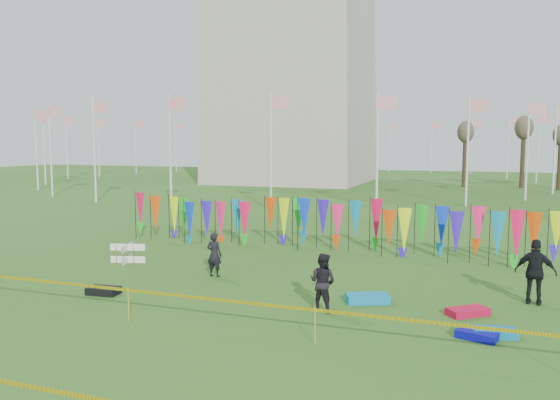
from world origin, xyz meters
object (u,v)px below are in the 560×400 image
(kite_bag_blue, at_px, (477,335))
(kite_bag_teal, at_px, (494,332))
(person_left, at_px, (214,255))
(kite_bag_black, at_px, (103,291))
(person_mid, at_px, (323,282))
(kite_bag_turquoise, at_px, (367,298))
(kite_bag_red, at_px, (468,312))
(box_kite, at_px, (128,253))
(person_right, at_px, (536,272))

(kite_bag_blue, distance_m, kite_bag_teal, 0.51)
(person_left, distance_m, kite_bag_black, 3.91)
(person_left, xyz_separation_m, person_mid, (4.55, -2.49, 0.04))
(kite_bag_turquoise, bearing_deg, kite_bag_black, -166.55)
(kite_bag_blue, xyz_separation_m, kite_bag_black, (-10.76, 0.22, 0.01))
(kite_bag_red, xyz_separation_m, kite_bag_black, (-10.52, -1.58, 0.01))
(kite_bag_blue, bearing_deg, kite_bag_turquoise, 145.14)
(person_mid, height_order, kite_bag_blue, person_mid)
(person_left, height_order, kite_bag_teal, person_left)
(box_kite, bearing_deg, kite_bag_teal, -16.34)
(person_left, bearing_deg, kite_bag_black, 59.28)
(person_mid, bearing_deg, kite_bag_red, -151.72)
(person_mid, xyz_separation_m, person_right, (5.56, 2.61, 0.14))
(box_kite, xyz_separation_m, person_mid, (8.63, -3.25, 0.42))
(person_right, distance_m, kite_bag_turquoise, 4.83)
(box_kite, distance_m, kite_bag_red, 12.63)
(box_kite, xyz_separation_m, person_left, (4.08, -0.76, 0.39))
(person_mid, height_order, kite_bag_black, person_mid)
(person_mid, relative_size, kite_bag_blue, 1.76)
(person_mid, xyz_separation_m, kite_bag_black, (-6.74, -0.67, -0.69))
(person_left, xyz_separation_m, kite_bag_red, (8.33, -1.58, -0.67))
(person_right, distance_m, kite_bag_black, 12.77)
(kite_bag_turquoise, distance_m, kite_bag_teal, 3.81)
(person_mid, distance_m, kite_bag_red, 3.95)
(person_left, distance_m, kite_bag_red, 8.51)
(person_left, relative_size, kite_bag_turquoise, 1.26)
(kite_bag_turquoise, relative_size, kite_bag_teal, 1.19)
(person_left, bearing_deg, kite_bag_red, 173.26)
(kite_bag_black, bearing_deg, person_right, 14.94)
(box_kite, xyz_separation_m, kite_bag_teal, (13.03, -3.82, -0.28))
(box_kite, xyz_separation_m, person_right, (14.19, -0.64, 0.56))
(person_left, height_order, kite_bag_black, person_left)
(person_left, relative_size, kite_bag_blue, 1.68)
(box_kite, xyz_separation_m, kite_bag_red, (12.41, -2.34, -0.28))
(kite_bag_turquoise, height_order, kite_bag_teal, kite_bag_turquoise)
(person_mid, relative_size, kite_bag_black, 1.69)
(box_kite, bearing_deg, kite_bag_turquoise, -12.06)
(person_left, relative_size, person_mid, 0.96)
(person_left, height_order, person_mid, person_mid)
(person_right, bearing_deg, kite_bag_blue, 75.43)
(kite_bag_blue, height_order, kite_bag_teal, kite_bag_teal)
(box_kite, distance_m, kite_bag_blue, 13.31)
(box_kite, xyz_separation_m, kite_bag_blue, (12.64, -4.14, -0.29))
(kite_bag_black, bearing_deg, kite_bag_teal, 0.52)
(box_kite, height_order, kite_bag_red, box_kite)
(kite_bag_turquoise, relative_size, kite_bag_black, 1.28)
(person_right, xyz_separation_m, kite_bag_teal, (-1.16, -3.18, -0.85))
(box_kite, relative_size, kite_bag_turquoise, 0.63)
(kite_bag_red, relative_size, kite_bag_teal, 1.08)
(box_kite, distance_m, kite_bag_teal, 13.58)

